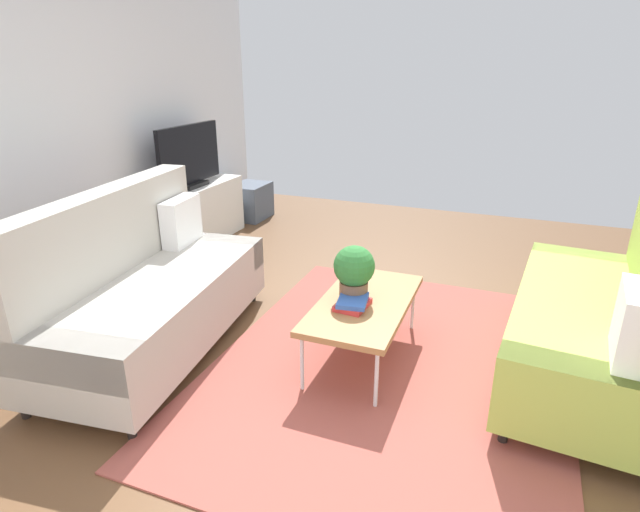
{
  "coord_description": "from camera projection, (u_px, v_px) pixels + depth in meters",
  "views": [
    {
      "loc": [
        -3.0,
        -0.78,
        1.88
      ],
      "look_at": [
        0.02,
        0.41,
        0.65
      ],
      "focal_mm": 28.8,
      "sensor_mm": 36.0,
      "label": 1
    }
  ],
  "objects": [
    {
      "name": "tv",
      "position": [
        190.0,
        157.0,
        5.33
      ],
      "size": [
        1.0,
        0.2,
        0.64
      ],
      "color": "black",
      "rests_on": "tv_console"
    },
    {
      "name": "bottle_1",
      "position": [
        176.0,
        185.0,
        5.15
      ],
      "size": [
        0.06,
        0.06,
        0.17
      ],
      "primitive_type": "cylinder",
      "color": "silver",
      "rests_on": "tv_console"
    },
    {
      "name": "vase_0",
      "position": [
        150.0,
        190.0,
        4.93
      ],
      "size": [
        0.12,
        0.12,
        0.17
      ],
      "primitive_type": "cylinder",
      "color": "#B24C4C",
      "rests_on": "tv_console"
    },
    {
      "name": "wall_far",
      "position": [
        33.0,
        121.0,
        3.99
      ],
      "size": [
        6.4,
        0.12,
        2.9
      ],
      "primitive_type": "cube",
      "color": "silver",
      "rests_on": "ground_plane"
    },
    {
      "name": "bottle_0",
      "position": [
        170.0,
        187.0,
        5.06
      ],
      "size": [
        0.05,
        0.05,
        0.17
      ],
      "primitive_type": "cylinder",
      "color": "#3359B2",
      "rests_on": "tv_console"
    },
    {
      "name": "table_book_0",
      "position": [
        353.0,
        305.0,
        3.26
      ],
      "size": [
        0.25,
        0.2,
        0.03
      ],
      "primitive_type": "cube",
      "rotation": [
        0.0,
        0.0,
        -0.08
      ],
      "color": "red",
      "rests_on": "coffee_table"
    },
    {
      "name": "coffee_table",
      "position": [
        364.0,
        305.0,
        3.36
      ],
      "size": [
        1.1,
        0.56,
        0.42
      ],
      "color": "#9E7042",
      "rests_on": "ground_plane"
    },
    {
      "name": "potted_plant",
      "position": [
        354.0,
        270.0,
        3.31
      ],
      "size": [
        0.27,
        0.27,
        0.36
      ],
      "color": "brown",
      "rests_on": "coffee_table"
    },
    {
      "name": "storage_trunk",
      "position": [
        251.0,
        201.0,
        6.52
      ],
      "size": [
        0.52,
        0.4,
        0.44
      ],
      "primitive_type": "cube",
      "color": "#4C5666",
      "rests_on": "ground_plane"
    },
    {
      "name": "area_rug",
      "position": [
        389.0,
        365.0,
        3.38
      ],
      "size": [
        2.9,
        2.2,
        0.01
      ],
      "primitive_type": "cube",
      "color": "#9E4C42",
      "rests_on": "ground_plane"
    },
    {
      "name": "couch_beige",
      "position": [
        147.0,
        288.0,
        3.48
      ],
      "size": [
        1.99,
        1.06,
        1.1
      ],
      "rotation": [
        0.0,
        0.0,
        3.26
      ],
      "color": "#B2ADA3",
      "rests_on": "ground_plane"
    },
    {
      "name": "table_book_1",
      "position": [
        353.0,
        300.0,
        3.25
      ],
      "size": [
        0.27,
        0.22,
        0.03
      ],
      "primitive_type": "cube",
      "rotation": [
        0.0,
        0.0,
        0.16
      ],
      "color": "#3359B2",
      "rests_on": "table_book_0"
    },
    {
      "name": "ground_plane",
      "position": [
        373.0,
        352.0,
        3.55
      ],
      "size": [
        7.68,
        7.68,
        0.0
      ],
      "primitive_type": "plane",
      "color": "brown"
    },
    {
      "name": "couch_green",
      "position": [
        603.0,
        316.0,
        3.1
      ],
      "size": [
        1.97,
        1.0,
        1.1
      ],
      "rotation": [
        0.0,
        0.0,
        -0.09
      ],
      "color": "#A3BC4C",
      "rests_on": "ground_plane"
    },
    {
      "name": "tv_console",
      "position": [
        193.0,
        215.0,
        5.57
      ],
      "size": [
        1.4,
        0.44,
        0.64
      ],
      "primitive_type": "cube",
      "color": "silver",
      "rests_on": "ground_plane"
    }
  ]
}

